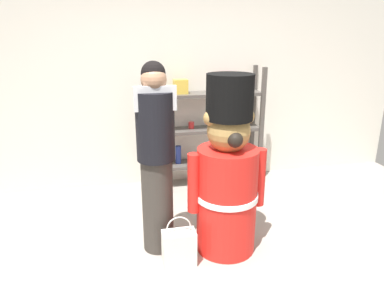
# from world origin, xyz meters

# --- Properties ---
(ground_plane) EXTENTS (6.40, 6.40, 0.00)m
(ground_plane) POSITION_xyz_m (0.00, 0.00, 0.00)
(ground_plane) COLOR #9E9389
(back_wall) EXTENTS (6.40, 0.12, 2.60)m
(back_wall) POSITION_xyz_m (0.00, 2.20, 1.30)
(back_wall) COLOR silver
(back_wall) RESTS_ON ground_plane
(merchandise_shelf) EXTENTS (1.45, 0.35, 1.50)m
(merchandise_shelf) POSITION_xyz_m (0.44, 1.98, 0.77)
(merchandise_shelf) COLOR #4C4742
(merchandise_shelf) RESTS_ON ground_plane
(teddy_bear_guard) EXTENTS (0.71, 0.55, 1.59)m
(teddy_bear_guard) POSITION_xyz_m (0.26, 0.49, 0.70)
(teddy_bear_guard) COLOR red
(teddy_bear_guard) RESTS_ON ground_plane
(person_shopper) EXTENTS (0.34, 0.32, 1.69)m
(person_shopper) POSITION_xyz_m (-0.34, 0.62, 0.88)
(person_shopper) COLOR #38332D
(person_shopper) RESTS_ON ground_plane
(shopping_bag) EXTENTS (0.28, 0.15, 0.45)m
(shopping_bag) POSITION_xyz_m (-0.20, 0.33, 0.16)
(shopping_bag) COLOR silver
(shopping_bag) RESTS_ON ground_plane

